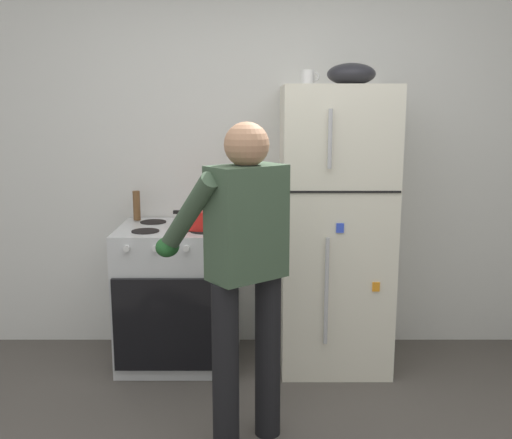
{
  "coord_description": "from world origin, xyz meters",
  "views": [
    {
      "loc": [
        -0.03,
        -2.17,
        1.68
      ],
      "look_at": [
        -0.03,
        1.32,
        1.0
      ],
      "focal_mm": 41.89,
      "sensor_mm": 36.0,
      "label": 1
    }
  ],
  "objects_px": {
    "stove_range": "(179,295)",
    "mixing_bowl": "(351,74)",
    "person_cook": "(242,257)",
    "coffee_mug": "(308,78)",
    "pepper_mill": "(137,205)",
    "refrigerator": "(334,228)",
    "red_pot": "(202,218)"
  },
  "relations": [
    {
      "from": "stove_range",
      "to": "mixing_bowl",
      "type": "height_order",
      "value": "mixing_bowl"
    },
    {
      "from": "person_cook",
      "to": "coffee_mug",
      "type": "relative_size",
      "value": 14.28
    },
    {
      "from": "pepper_mill",
      "to": "person_cook",
      "type": "bearing_deg",
      "value": -57.7
    },
    {
      "from": "refrigerator",
      "to": "red_pot",
      "type": "distance_m",
      "value": 0.85
    },
    {
      "from": "pepper_mill",
      "to": "mixing_bowl",
      "type": "distance_m",
      "value": 1.63
    },
    {
      "from": "coffee_mug",
      "to": "pepper_mill",
      "type": "distance_m",
      "value": 1.4
    },
    {
      "from": "coffee_mug",
      "to": "stove_range",
      "type": "bearing_deg",
      "value": -175.81
    },
    {
      "from": "refrigerator",
      "to": "pepper_mill",
      "type": "relative_size",
      "value": 9.12
    },
    {
      "from": "red_pot",
      "to": "coffee_mug",
      "type": "distance_m",
      "value": 1.1
    },
    {
      "from": "stove_range",
      "to": "mixing_bowl",
      "type": "relative_size",
      "value": 3.08
    },
    {
      "from": "stove_range",
      "to": "person_cook",
      "type": "relative_size",
      "value": 0.57
    },
    {
      "from": "refrigerator",
      "to": "stove_range",
      "type": "xyz_separation_m",
      "value": [
        -1.0,
        -0.01,
        -0.44
      ]
    },
    {
      "from": "refrigerator",
      "to": "coffee_mug",
      "type": "relative_size",
      "value": 15.96
    },
    {
      "from": "person_cook",
      "to": "red_pot",
      "type": "relative_size",
      "value": 4.44
    },
    {
      "from": "coffee_mug",
      "to": "person_cook",
      "type": "bearing_deg",
      "value": -111.11
    },
    {
      "from": "stove_range",
      "to": "person_cook",
      "type": "distance_m",
      "value": 1.16
    },
    {
      "from": "red_pot",
      "to": "coffee_mug",
      "type": "xyz_separation_m",
      "value": [
        0.66,
        0.1,
        0.87
      ]
    },
    {
      "from": "coffee_mug",
      "to": "red_pot",
      "type": "bearing_deg",
      "value": -171.43
    },
    {
      "from": "stove_range",
      "to": "red_pot",
      "type": "height_order",
      "value": "red_pot"
    },
    {
      "from": "refrigerator",
      "to": "red_pot",
      "type": "height_order",
      "value": "refrigerator"
    },
    {
      "from": "refrigerator",
      "to": "red_pot",
      "type": "xyz_separation_m",
      "value": [
        -0.84,
        -0.05,
        0.07
      ]
    },
    {
      "from": "red_pot",
      "to": "coffee_mug",
      "type": "relative_size",
      "value": 3.22
    },
    {
      "from": "refrigerator",
      "to": "person_cook",
      "type": "relative_size",
      "value": 1.12
    },
    {
      "from": "person_cook",
      "to": "coffee_mug",
      "type": "height_order",
      "value": "coffee_mug"
    },
    {
      "from": "stove_range",
      "to": "mixing_bowl",
      "type": "xyz_separation_m",
      "value": [
        1.08,
        0.01,
        1.4
      ]
    },
    {
      "from": "red_pot",
      "to": "mixing_bowl",
      "type": "height_order",
      "value": "mixing_bowl"
    },
    {
      "from": "coffee_mug",
      "to": "refrigerator",
      "type": "bearing_deg",
      "value": -15.83
    },
    {
      "from": "stove_range",
      "to": "person_cook",
      "type": "bearing_deg",
      "value": -65.47
    },
    {
      "from": "refrigerator",
      "to": "pepper_mill",
      "type": "distance_m",
      "value": 1.32
    },
    {
      "from": "pepper_mill",
      "to": "stove_range",
      "type": "bearing_deg",
      "value": -35.04
    },
    {
      "from": "red_pot",
      "to": "person_cook",
      "type": "bearing_deg",
      "value": -73.28
    },
    {
      "from": "refrigerator",
      "to": "coffee_mug",
      "type": "bearing_deg",
      "value": 164.17
    }
  ]
}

